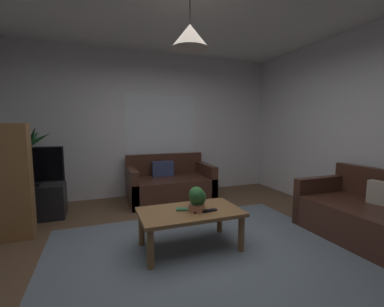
{
  "coord_description": "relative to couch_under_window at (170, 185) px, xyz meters",
  "views": [
    {
      "loc": [
        -1.02,
        -2.43,
        1.38
      ],
      "look_at": [
        0.0,
        0.3,
        1.05
      ],
      "focal_mm": 23.67,
      "sensor_mm": 36.0,
      "label": 1
    }
  ],
  "objects": [
    {
      "name": "wall_back",
      "position": [
        -0.2,
        0.54,
        1.11
      ],
      "size": [
        5.14,
        0.06,
        2.76
      ],
      "primitive_type": "cube",
      "color": "silver",
      "rests_on": "ground"
    },
    {
      "name": "potted_plant_on_table",
      "position": [
        -0.22,
        -1.92,
        0.31
      ],
      "size": [
        0.22,
        0.23,
        0.28
      ],
      "color": "#B77051",
      "rests_on": "coffee_table"
    },
    {
      "name": "remote_on_table_1",
      "position": [
        -0.09,
        -1.98,
        0.17
      ],
      "size": [
        0.16,
        0.06,
        0.02
      ],
      "primitive_type": "cube",
      "rotation": [
        0.0,
        0.0,
        4.8
      ],
      "color": "black",
      "rests_on": "coffee_table"
    },
    {
      "name": "couch_under_window",
      "position": [
        0.0,
        0.0,
        0.0
      ],
      "size": [
        1.5,
        0.9,
        0.82
      ],
      "color": "#47281E",
      "rests_on": "ground"
    },
    {
      "name": "tv_stand",
      "position": [
        -2.16,
        -0.24,
        -0.02
      ],
      "size": [
        0.9,
        0.44,
        0.5
      ],
      "primitive_type": "cube",
      "color": "black",
      "rests_on": "ground"
    },
    {
      "name": "floor",
      "position": [
        -0.2,
        -2.0,
        -0.28
      ],
      "size": [
        5.02,
        5.01,
        0.02
      ],
      "primitive_type": "cube",
      "color": "brown",
      "rests_on": "ground"
    },
    {
      "name": "pendant_lamp",
      "position": [
        -0.28,
        -1.87,
        2.02
      ],
      "size": [
        0.39,
        0.39,
        0.59
      ],
      "color": "black"
    },
    {
      "name": "book_on_table_0",
      "position": [
        -0.36,
        -1.84,
        0.17
      ],
      "size": [
        0.15,
        0.12,
        0.02
      ],
      "primitive_type": "cube",
      "rotation": [
        0.0,
        0.0,
        -0.29
      ],
      "color": "#387247",
      "rests_on": "coffee_table"
    },
    {
      "name": "couch_right_side",
      "position": [
        1.81,
        -2.44,
        0.0
      ],
      "size": [
        0.9,
        1.48,
        0.82
      ],
      "rotation": [
        0.0,
        0.0,
        -1.57
      ],
      "color": "#47281E",
      "rests_on": "ground"
    },
    {
      "name": "rug",
      "position": [
        -0.2,
        -2.2,
        -0.27
      ],
      "size": [
        3.27,
        2.76,
        0.01
      ],
      "primitive_type": "cube",
      "color": "slate",
      "rests_on": "ground"
    },
    {
      "name": "window_pane",
      "position": [
        -0.02,
        0.51,
        1.1
      ],
      "size": [
        1.39,
        0.01,
        1.19
      ],
      "primitive_type": "cube",
      "color": "white"
    },
    {
      "name": "remote_on_table_0",
      "position": [
        -0.2,
        -1.98,
        0.17
      ],
      "size": [
        0.16,
        0.06,
        0.02
      ],
      "primitive_type": "cube",
      "rotation": [
        0.0,
        0.0,
        1.53
      ],
      "color": "black",
      "rests_on": "coffee_table"
    },
    {
      "name": "wall_right",
      "position": [
        2.35,
        -2.0,
        1.11
      ],
      "size": [
        0.06,
        5.01,
        2.76
      ],
      "primitive_type": "cube",
      "color": "silver",
      "rests_on": "ground"
    },
    {
      "name": "coffee_table",
      "position": [
        -0.28,
        -1.87,
        0.1
      ],
      "size": [
        1.12,
        0.65,
        0.44
      ],
      "color": "olive",
      "rests_on": "ground"
    },
    {
      "name": "potted_palm_corner",
      "position": [
        -2.29,
        0.27,
        0.38
      ],
      "size": [
        0.77,
        0.83,
        1.41
      ],
      "color": "beige",
      "rests_on": "ground"
    },
    {
      "name": "tv",
      "position": [
        -2.16,
        -0.26,
        0.52
      ],
      "size": [
        0.92,
        0.16,
        0.57
      ],
      "color": "black",
      "rests_on": "tv_stand"
    }
  ]
}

